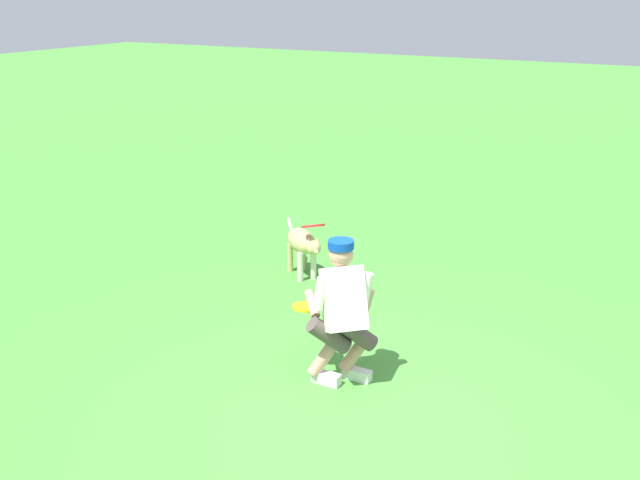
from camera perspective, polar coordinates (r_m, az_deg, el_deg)
The scene contains 5 objects.
ground_plane at distance 6.07m, azimuth 3.36°, elevation -14.21°, with size 60.00×60.00×0.00m, color #478E38.
person at distance 6.39m, azimuth 1.71°, elevation -5.28°, with size 0.70×0.57×1.29m.
dog at distance 8.82m, azimuth -1.31°, elevation -0.31°, with size 0.81×0.68×0.60m.
frisbee_flying at distance 8.54m, azimuth -0.53°, elevation 1.09°, with size 0.27×0.27×0.02m, color red.
frisbee_held at distance 6.64m, azimuth -1.01°, elevation -5.14°, with size 0.26×0.26×0.02m, color yellow.
Camera 1 is at (-2.15, 4.61, 3.33)m, focal length 41.96 mm.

